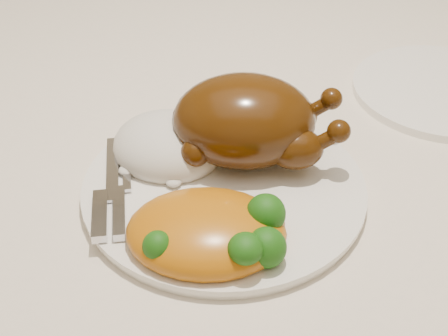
{
  "coord_description": "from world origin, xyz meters",
  "views": [
    {
      "loc": [
        -0.07,
        -0.61,
        1.18
      ],
      "look_at": [
        -0.08,
        -0.12,
        0.8
      ],
      "focal_mm": 50.0,
      "sensor_mm": 36.0,
      "label": 1
    }
  ],
  "objects_px": {
    "dinner_plate": "(224,188)",
    "roast_chicken": "(248,121)",
    "dining_table": "(286,196)",
    "side_plate": "(443,90)"
  },
  "relations": [
    {
      "from": "dinner_plate",
      "to": "side_plate",
      "type": "bearing_deg",
      "value": 35.93
    },
    {
      "from": "dinner_plate",
      "to": "roast_chicken",
      "type": "height_order",
      "value": "roast_chicken"
    },
    {
      "from": "dining_table",
      "to": "roast_chicken",
      "type": "bearing_deg",
      "value": -127.72
    },
    {
      "from": "dining_table",
      "to": "dinner_plate",
      "type": "bearing_deg",
      "value": -123.89
    },
    {
      "from": "dining_table",
      "to": "side_plate",
      "type": "relative_size",
      "value": 7.05
    },
    {
      "from": "dining_table",
      "to": "side_plate",
      "type": "bearing_deg",
      "value": 22.96
    },
    {
      "from": "dining_table",
      "to": "roast_chicken",
      "type": "height_order",
      "value": "roast_chicken"
    },
    {
      "from": "dinner_plate",
      "to": "roast_chicken",
      "type": "xyz_separation_m",
      "value": [
        0.02,
        0.05,
        0.05
      ]
    },
    {
      "from": "dinner_plate",
      "to": "side_plate",
      "type": "xyz_separation_m",
      "value": [
        0.28,
        0.2,
        -0.0
      ]
    },
    {
      "from": "dining_table",
      "to": "side_plate",
      "type": "height_order",
      "value": "side_plate"
    }
  ]
}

